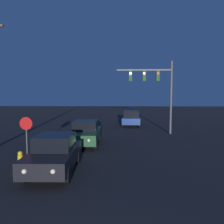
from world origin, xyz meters
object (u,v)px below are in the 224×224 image
stop_sign (26,128)px  car_near (54,153)px  fire_hydrant (20,161)px  car_far (131,118)px  car_mid (85,133)px  traffic_signal_mast (155,84)px

stop_sign → car_near: bearing=-47.6°
stop_sign → fire_hydrant: bearing=-72.3°
car_far → stop_sign: bearing=-115.5°
car_mid → fire_hydrant: size_ratio=4.49×
car_mid → car_far: (3.67, 9.13, 0.00)m
car_mid → traffic_signal_mast: (5.50, 4.41, 3.53)m
car_far → traffic_signal_mast: 6.17m
stop_sign → car_mid: bearing=41.1°
car_mid → traffic_signal_mast: 7.88m
car_far → stop_sign: (-6.68, -11.76, 0.71)m
car_near → car_far: same height
car_near → traffic_signal_mast: size_ratio=0.66×
car_mid → traffic_signal_mast: size_ratio=0.66×
car_mid → car_far: size_ratio=0.98×
car_near → traffic_signal_mast: (6.09, 9.68, 3.53)m
car_near → stop_sign: bearing=-49.0°
car_far → traffic_signal_mast: (1.83, -4.71, 3.53)m
car_far → fire_hydrant: 15.58m
car_near → fire_hydrant: 1.60m
car_near → stop_sign: (-2.42, 2.64, 0.71)m
traffic_signal_mast → fire_hydrant: size_ratio=6.84×
car_near → car_mid: 5.31m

